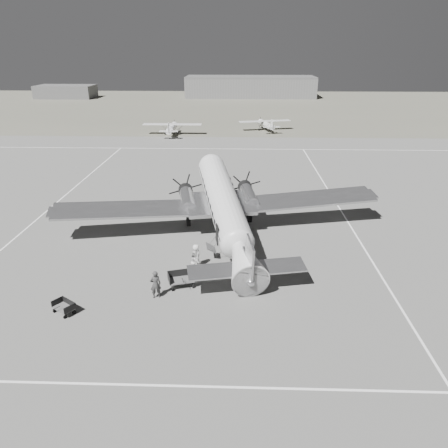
% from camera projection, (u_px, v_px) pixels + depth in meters
% --- Properties ---
extents(ground, '(260.00, 260.00, 0.00)m').
position_uv_depth(ground, '(219.00, 259.00, 34.43)').
color(ground, slate).
rests_on(ground, ground).
extents(taxi_line_near, '(60.00, 0.15, 0.01)m').
position_uv_depth(taxi_line_near, '(206.00, 387.00, 21.47)').
color(taxi_line_near, white).
rests_on(taxi_line_near, ground).
extents(taxi_line_right, '(0.15, 80.00, 0.01)m').
position_uv_depth(taxi_line_right, '(372.00, 261.00, 34.05)').
color(taxi_line_right, white).
rests_on(taxi_line_right, ground).
extents(taxi_line_left, '(0.15, 60.00, 0.01)m').
position_uv_depth(taxi_line_left, '(46.00, 212.00, 44.25)').
color(taxi_line_left, white).
rests_on(taxi_line_left, ground).
extents(taxi_line_horizon, '(90.00, 0.15, 0.01)m').
position_uv_depth(taxi_line_horizon, '(230.00, 149.00, 71.46)').
color(taxi_line_horizon, white).
rests_on(taxi_line_horizon, ground).
extents(grass_infield, '(260.00, 90.00, 0.01)m').
position_uv_depth(grass_infield, '(234.00, 106.00, 122.37)').
color(grass_infield, '#5C5B4E').
rests_on(grass_infield, ground).
extents(hangar_main, '(42.00, 14.00, 6.60)m').
position_uv_depth(hangar_main, '(250.00, 87.00, 144.12)').
color(hangar_main, '#5C5C5C').
rests_on(hangar_main, ground).
extents(shed_secondary, '(18.00, 10.00, 4.00)m').
position_uv_depth(shed_secondary, '(66.00, 92.00, 141.87)').
color(shed_secondary, '#4F4F4F').
rests_on(shed_secondary, ground).
extents(dc3_airliner, '(33.11, 26.09, 5.63)m').
position_uv_depth(dc3_airliner, '(225.00, 208.00, 36.96)').
color(dc3_airliner, '#BABABD').
rests_on(dc3_airliner, ground).
extents(light_plane_left, '(11.21, 9.11, 2.32)m').
position_uv_depth(light_plane_left, '(172.00, 129.00, 82.33)').
color(light_plane_left, silver).
rests_on(light_plane_left, ground).
extents(light_plane_right, '(12.30, 10.87, 2.18)m').
position_uv_depth(light_plane_right, '(265.00, 125.00, 86.62)').
color(light_plane_right, silver).
rests_on(light_plane_right, ground).
extents(baggage_cart_near, '(2.18, 1.82, 1.06)m').
position_uv_depth(baggage_cart_near, '(181.00, 280.00, 30.28)').
color(baggage_cart_near, '#4F4F4F').
rests_on(baggage_cart_near, ground).
extents(baggage_cart_far, '(1.77, 1.67, 0.82)m').
position_uv_depth(baggage_cart_far, '(64.00, 308.00, 27.24)').
color(baggage_cart_far, '#4F4F4F').
rests_on(baggage_cart_far, ground).
extents(ground_crew, '(0.83, 0.67, 1.97)m').
position_uv_depth(ground_crew, '(156.00, 284.00, 28.77)').
color(ground_crew, '#333333').
rests_on(ground_crew, ground).
extents(ramp_agent, '(0.68, 0.87, 1.78)m').
position_uv_depth(ramp_agent, '(195.00, 261.00, 32.06)').
color(ramp_agent, beige).
rests_on(ramp_agent, ground).
extents(passenger, '(0.85, 1.04, 1.84)m').
position_uv_depth(passenger, '(196.00, 256.00, 32.84)').
color(passenger, silver).
rests_on(passenger, ground).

